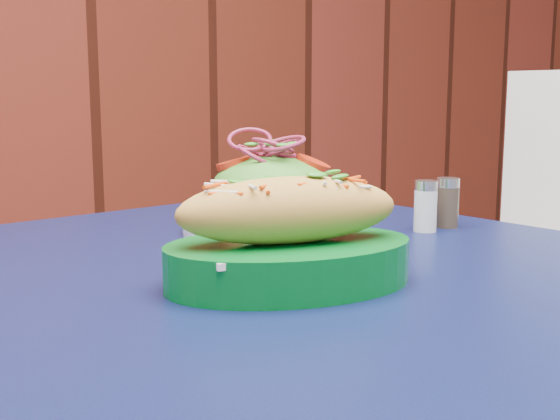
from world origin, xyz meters
TOP-DOWN VIEW (x-y plane):
  - cafe_table at (-0.41, 1.68)m, footprint 0.82×0.82m
  - banh_mi_basket at (-0.44, 1.60)m, footprint 0.27×0.22m
  - salad_plate at (-0.29, 1.81)m, footprint 0.23×0.23m
  - salt_shaker at (-0.14, 1.68)m, footprint 0.03×0.03m
  - pepper_shaker at (-0.10, 1.68)m, footprint 0.03×0.03m

SIDE VIEW (x-z plane):
  - cafe_table at x=-0.41m, z-range 0.29..1.04m
  - salt_shaker at x=-0.14m, z-range 0.75..0.82m
  - pepper_shaker at x=-0.10m, z-range 0.75..0.82m
  - banh_mi_basket at x=-0.44m, z-range 0.74..0.85m
  - salad_plate at x=-0.29m, z-range 0.73..0.86m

